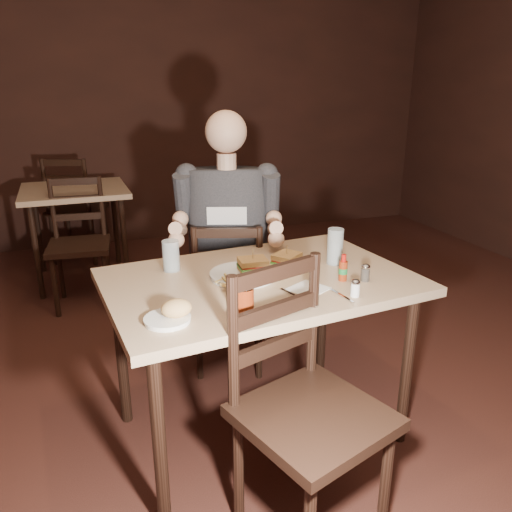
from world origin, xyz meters
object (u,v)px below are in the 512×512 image
object	(u,v)px
bg_chair_near	(79,246)
glass_left	(171,256)
bg_table	(75,199)
bg_chair_far	(78,209)
main_table	(260,294)
diner	(227,208)
syrup_dispenser	(243,297)
chair_near	(313,416)
hot_sauce	(343,268)
side_plate	(167,320)
glass_right	(335,246)
dinner_plate	(243,276)
chair_far	(229,294)

from	to	relation	value
bg_chair_near	glass_left	xyz separation A→B (m)	(0.41, -1.56, 0.38)
bg_table	bg_chair_far	distance (m)	0.59
main_table	diner	world-z (taller)	diner
bg_chair_far	bg_chair_near	world-z (taller)	bg_chair_far
syrup_dispenser	bg_chair_far	bearing A→B (deg)	94.19
chair_near	bg_table	bearing A→B (deg)	85.37
hot_sauce	side_plate	world-z (taller)	hot_sauce
chair_near	glass_left	size ratio (longest dim) A/B	7.20
bg_table	glass_right	size ratio (longest dim) A/B	5.07
dinner_plate	side_plate	world-z (taller)	dinner_plate
chair_far	glass_right	bearing A→B (deg)	138.48
glass_left	syrup_dispenser	distance (m)	0.53
bg_chair_far	side_plate	bearing A→B (deg)	116.24
main_table	bg_chair_near	distance (m)	1.93
bg_chair_near	syrup_dispenser	world-z (taller)	bg_chair_near
main_table	bg_table	bearing A→B (deg)	107.81
main_table	diner	distance (m)	0.63
hot_sauce	chair_far	bearing A→B (deg)	109.66
diner	dinner_plate	distance (m)	0.58
diner	glass_right	xyz separation A→B (m)	(0.36, -0.52, -0.09)
bg_chair_far	bg_chair_near	size ratio (longest dim) A/B	1.05
dinner_plate	hot_sauce	world-z (taller)	hot_sauce
main_table	dinner_plate	size ratio (longest dim) A/B	4.90
glass_right	bg_chair_near	bearing A→B (deg)	123.28
bg_chair_near	syrup_dispenser	bearing A→B (deg)	-69.35
bg_chair_far	glass_right	bearing A→B (deg)	132.54
chair_near	bg_chair_far	xyz separation A→B (m)	(-0.73, 3.45, -0.01)
diner	main_table	bearing A→B (deg)	-74.75
hot_sauce	side_plate	distance (m)	0.77
main_table	syrup_dispenser	bearing A→B (deg)	-120.02
diner	glass_right	size ratio (longest dim) A/B	5.96
chair_near	hot_sauce	size ratio (longest dim) A/B	8.55
main_table	glass_right	xyz separation A→B (m)	(0.38, 0.05, 0.16)
bg_chair_far	syrup_dispenser	distance (m)	3.23
syrup_dispenser	main_table	bearing A→B (deg)	53.79
hot_sauce	glass_right	bearing A→B (deg)	71.83
glass_right	side_plate	distance (m)	0.89
main_table	glass_left	distance (m)	0.42
dinner_plate	syrup_dispenser	distance (m)	0.33
chair_near	hot_sauce	bearing A→B (deg)	34.37
bg_table	dinner_plate	world-z (taller)	dinner_plate
main_table	glass_left	bearing A→B (deg)	148.10
dinner_plate	chair_far	bearing A→B (deg)	79.99
chair_near	glass_right	world-z (taller)	chair_near
chair_far	glass_right	xyz separation A→B (m)	(0.34, -0.57, 0.42)
chair_far	dinner_plate	world-z (taller)	chair_far
chair_far	diner	bearing A→B (deg)	90.00
bg_chair_near	glass_left	world-z (taller)	bg_chair_near
chair_far	hot_sauce	size ratio (longest dim) A/B	7.65
bg_chair_far	side_plate	world-z (taller)	bg_chair_far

